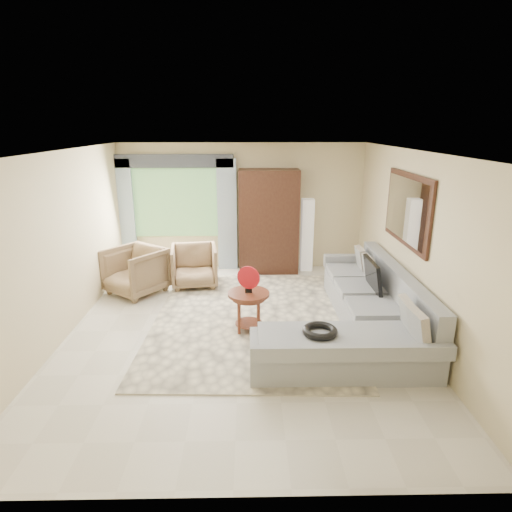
{
  "coord_description": "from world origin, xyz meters",
  "views": [
    {
      "loc": [
        0.14,
        -5.78,
        2.94
      ],
      "look_at": [
        0.25,
        0.35,
        1.05
      ],
      "focal_mm": 30.0,
      "sensor_mm": 36.0,
      "label": 1
    }
  ],
  "objects_px": {
    "coffee_table": "(249,311)",
    "armchair_right": "(194,266)",
    "armchair_left": "(135,271)",
    "tv_screen": "(373,275)",
    "floor_lamp": "(307,235)",
    "armoire": "(269,222)",
    "sectional_sofa": "(363,317)",
    "potted_plant": "(125,266)"
  },
  "relations": [
    {
      "from": "armchair_left",
      "to": "floor_lamp",
      "type": "xyz_separation_m",
      "value": [
        3.25,
        1.26,
        0.33
      ]
    },
    {
      "from": "tv_screen",
      "to": "potted_plant",
      "type": "xyz_separation_m",
      "value": [
        -4.37,
        1.91,
        -0.46
      ]
    },
    {
      "from": "armchair_right",
      "to": "potted_plant",
      "type": "distance_m",
      "value": 1.5
    },
    {
      "from": "tv_screen",
      "to": "floor_lamp",
      "type": "xyz_separation_m",
      "value": [
        -0.7,
        2.4,
        0.03
      ]
    },
    {
      "from": "tv_screen",
      "to": "potted_plant",
      "type": "distance_m",
      "value": 4.8
    },
    {
      "from": "armchair_left",
      "to": "armchair_right",
      "type": "height_order",
      "value": "armchair_left"
    },
    {
      "from": "armoire",
      "to": "tv_screen",
      "type": "bearing_deg",
      "value": -57.29
    },
    {
      "from": "coffee_table",
      "to": "armchair_right",
      "type": "relative_size",
      "value": 0.71
    },
    {
      "from": "sectional_sofa",
      "to": "tv_screen",
      "type": "distance_m",
      "value": 0.76
    },
    {
      "from": "sectional_sofa",
      "to": "floor_lamp",
      "type": "relative_size",
      "value": 2.31
    },
    {
      "from": "floor_lamp",
      "to": "armoire",
      "type": "bearing_deg",
      "value": -175.71
    },
    {
      "from": "coffee_table",
      "to": "armchair_left",
      "type": "bearing_deg",
      "value": 143.05
    },
    {
      "from": "armchair_right",
      "to": "floor_lamp",
      "type": "distance_m",
      "value": 2.44
    },
    {
      "from": "floor_lamp",
      "to": "coffee_table",
      "type": "bearing_deg",
      "value": -113.48
    },
    {
      "from": "armchair_right",
      "to": "armoire",
      "type": "relative_size",
      "value": 0.41
    },
    {
      "from": "coffee_table",
      "to": "armchair_right",
      "type": "distance_m",
      "value": 2.16
    },
    {
      "from": "armchair_right",
      "to": "coffee_table",
      "type": "bearing_deg",
      "value": -69.36
    },
    {
      "from": "coffee_table",
      "to": "armoire",
      "type": "bearing_deg",
      "value": 81.39
    },
    {
      "from": "potted_plant",
      "to": "floor_lamp",
      "type": "height_order",
      "value": "floor_lamp"
    },
    {
      "from": "armoire",
      "to": "floor_lamp",
      "type": "bearing_deg",
      "value": 4.29
    },
    {
      "from": "tv_screen",
      "to": "floor_lamp",
      "type": "height_order",
      "value": "floor_lamp"
    },
    {
      "from": "tv_screen",
      "to": "armoire",
      "type": "bearing_deg",
      "value": 122.71
    },
    {
      "from": "armchair_left",
      "to": "floor_lamp",
      "type": "height_order",
      "value": "floor_lamp"
    },
    {
      "from": "armchair_right",
      "to": "sectional_sofa",
      "type": "bearing_deg",
      "value": -45.36
    },
    {
      "from": "tv_screen",
      "to": "armchair_left",
      "type": "bearing_deg",
      "value": 164.0
    },
    {
      "from": "tv_screen",
      "to": "armoire",
      "type": "height_order",
      "value": "armoire"
    },
    {
      "from": "sectional_sofa",
      "to": "armchair_right",
      "type": "relative_size",
      "value": 4.06
    },
    {
      "from": "armchair_left",
      "to": "sectional_sofa",
      "type": "bearing_deg",
      "value": 12.31
    },
    {
      "from": "tv_screen",
      "to": "armchair_left",
      "type": "relative_size",
      "value": 0.8
    },
    {
      "from": "coffee_table",
      "to": "armchair_right",
      "type": "xyz_separation_m",
      "value": [
        -1.02,
        1.9,
        0.07
      ]
    },
    {
      "from": "tv_screen",
      "to": "armoire",
      "type": "relative_size",
      "value": 0.35
    },
    {
      "from": "sectional_sofa",
      "to": "tv_screen",
      "type": "xyz_separation_m",
      "value": [
        0.27,
        0.56,
        0.44
      ]
    },
    {
      "from": "armchair_right",
      "to": "potted_plant",
      "type": "bearing_deg",
      "value": 156.07
    },
    {
      "from": "tv_screen",
      "to": "armchair_left",
      "type": "height_order",
      "value": "tv_screen"
    },
    {
      "from": "potted_plant",
      "to": "floor_lamp",
      "type": "distance_m",
      "value": 3.74
    },
    {
      "from": "coffee_table",
      "to": "potted_plant",
      "type": "xyz_separation_m",
      "value": [
        -2.46,
        2.31,
        -0.06
      ]
    },
    {
      "from": "armchair_right",
      "to": "floor_lamp",
      "type": "xyz_separation_m",
      "value": [
        2.24,
        0.9,
        0.36
      ]
    },
    {
      "from": "potted_plant",
      "to": "floor_lamp",
      "type": "xyz_separation_m",
      "value": [
        3.67,
        0.48,
        0.49
      ]
    },
    {
      "from": "sectional_sofa",
      "to": "armoire",
      "type": "xyz_separation_m",
      "value": [
        -1.23,
        2.9,
        0.77
      ]
    },
    {
      "from": "sectional_sofa",
      "to": "tv_screen",
      "type": "bearing_deg",
      "value": 64.61
    },
    {
      "from": "armoire",
      "to": "floor_lamp",
      "type": "relative_size",
      "value": 1.4
    },
    {
      "from": "tv_screen",
      "to": "armoire",
      "type": "xyz_separation_m",
      "value": [
        -1.5,
        2.34,
        0.33
      ]
    }
  ]
}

